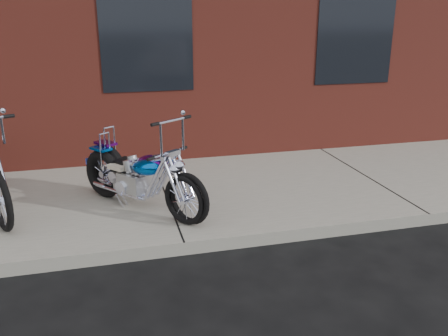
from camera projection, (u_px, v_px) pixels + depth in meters
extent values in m
plane|color=black|center=(185.00, 255.00, 5.04)|extent=(120.00, 120.00, 0.00)
cube|color=gray|center=(165.00, 198.00, 6.40)|extent=(22.00, 3.00, 0.15)
torus|color=black|center=(115.00, 172.00, 6.18)|extent=(0.50, 0.63, 0.68)
torus|color=black|center=(198.00, 202.00, 5.28)|extent=(0.41, 0.54, 0.61)
cube|color=gray|center=(146.00, 182.00, 5.81)|extent=(0.43, 0.46, 0.28)
ellipsoid|color=#4C0865|center=(159.00, 165.00, 5.57)|extent=(0.50, 0.56, 0.29)
cube|color=black|center=(132.00, 164.00, 5.90)|extent=(0.34, 0.35, 0.06)
cylinder|color=silver|center=(190.00, 178.00, 5.28)|extent=(0.19, 0.24, 0.51)
cylinder|color=silver|center=(181.00, 122.00, 5.16)|extent=(0.44, 0.32, 0.03)
cylinder|color=silver|center=(117.00, 146.00, 6.02)|extent=(0.03, 0.03, 0.45)
cylinder|color=silver|center=(142.00, 186.00, 6.06)|extent=(0.53, 0.72, 0.05)
torus|color=black|center=(110.00, 176.00, 6.08)|extent=(0.49, 0.58, 0.64)
torus|color=black|center=(193.00, 203.00, 5.29)|extent=(0.41, 0.49, 0.58)
cube|color=gray|center=(141.00, 186.00, 5.76)|extent=(0.42, 0.43, 0.27)
ellipsoid|color=blue|center=(155.00, 169.00, 5.53)|extent=(0.48, 0.53, 0.27)
cube|color=beige|center=(127.00, 168.00, 5.83)|extent=(0.32, 0.33, 0.05)
cylinder|color=silver|center=(185.00, 181.00, 5.28)|extent=(0.19, 0.22, 0.48)
cylinder|color=silver|center=(177.00, 155.00, 5.25)|extent=(0.40, 0.32, 0.03)
cylinder|color=silver|center=(112.00, 151.00, 5.94)|extent=(0.03, 0.03, 0.43)
cylinder|color=silver|center=(137.00, 189.00, 5.99)|extent=(0.53, 0.65, 0.04)
torus|color=black|center=(5.00, 205.00, 5.07)|extent=(0.37, 0.66, 0.70)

